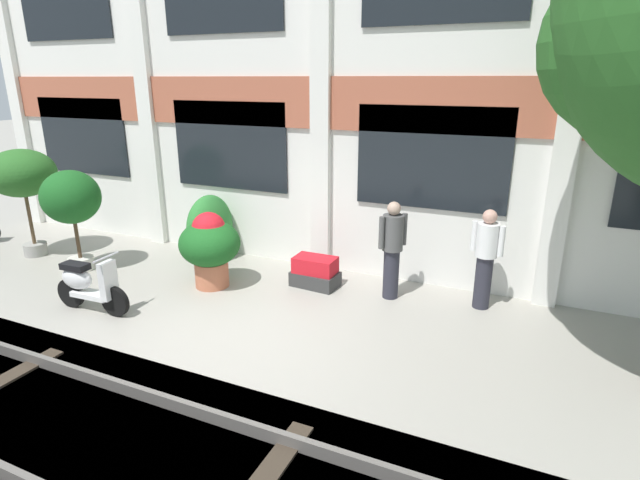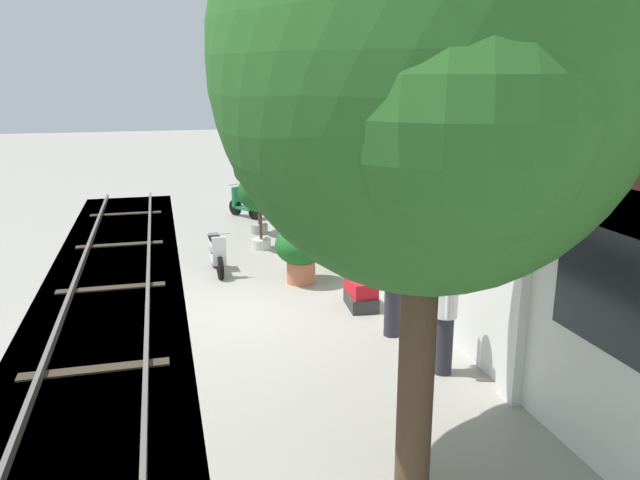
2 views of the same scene
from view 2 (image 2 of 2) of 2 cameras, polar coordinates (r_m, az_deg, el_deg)
name	(u,v)px [view 2 (image 2 of 2)]	position (r m, az deg, el deg)	size (l,w,h in m)	color
ground_plane	(246,312)	(11.41, -6.81, -6.57)	(80.00, 80.00, 0.00)	#9E998E
apartment_facade	(420,109)	(11.51, 9.11, 11.71)	(16.30, 0.64, 7.11)	silver
rail_tracks	(105,332)	(11.43, -19.08, -7.99)	(23.94, 2.80, 0.43)	#4C473F
broadleaf_tree	(429,71)	(5.59, 9.95, 14.97)	(3.97, 3.78, 6.33)	#4C3826
potted_plant_low_pan	(258,172)	(16.65, -5.68, 6.21)	(1.29, 1.29, 2.20)	gray
potted_plant_stone_basin	(301,247)	(12.69, -1.76, -0.61)	(1.06, 1.06, 1.35)	#B76647
potted_plant_square_trough	(361,294)	(11.51, 3.77, -4.95)	(0.85, 0.55, 0.54)	#333333
potted_plant_terracotta_small	(260,194)	(15.16, -5.50, 4.20)	(1.06, 1.06, 1.92)	beige
scooter_near_curb	(246,203)	(18.80, -6.78, 3.35)	(1.21, 0.84, 0.98)	black
scooter_second_parked	(216,252)	(13.66, -9.46, -1.12)	(1.38, 0.50, 0.98)	black
resident_by_doorway	(393,284)	(10.13, 6.68, -4.02)	(0.37, 0.43, 1.65)	#282833
resident_watching_tracks	(445,316)	(8.98, 11.37, -6.83)	(0.51, 0.34, 1.62)	#282833
topiary_hedge	(343,238)	(13.78, 2.10, 0.20)	(1.12, 0.70, 1.33)	#2D7A33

